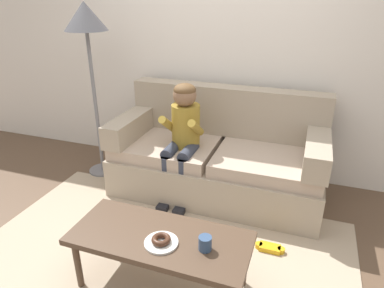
# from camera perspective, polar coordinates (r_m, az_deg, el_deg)

# --- Properties ---
(ground) EXTENTS (10.00, 10.00, 0.00)m
(ground) POSITION_cam_1_polar(r_m,az_deg,el_deg) (2.89, -3.36, -15.35)
(ground) COLOR brown
(wall_back) EXTENTS (8.00, 0.10, 2.80)m
(wall_back) POSITION_cam_1_polar(r_m,az_deg,el_deg) (3.59, 5.09, 17.04)
(wall_back) COLOR silver
(wall_back) RESTS_ON ground
(area_rug) EXTENTS (2.82, 1.84, 0.01)m
(area_rug) POSITION_cam_1_polar(r_m,az_deg,el_deg) (2.71, -5.50, -18.37)
(area_rug) COLOR tan
(area_rug) RESTS_ON ground
(couch) EXTENTS (1.96, 0.90, 0.99)m
(couch) POSITION_cam_1_polar(r_m,az_deg,el_deg) (3.34, 4.38, -2.29)
(couch) COLOR tan
(couch) RESTS_ON ground
(coffee_table) EXTENTS (1.15, 0.50, 0.42)m
(coffee_table) POSITION_cam_1_polar(r_m,az_deg,el_deg) (2.27, -5.34, -15.86)
(coffee_table) COLOR #4C3828
(coffee_table) RESTS_ON ground
(person_child) EXTENTS (0.34, 0.58, 1.10)m
(person_child) POSITION_cam_1_polar(r_m,az_deg,el_deg) (3.11, -1.54, 2.10)
(person_child) COLOR olive
(person_child) RESTS_ON ground
(plate) EXTENTS (0.21, 0.21, 0.01)m
(plate) POSITION_cam_1_polar(r_m,az_deg,el_deg) (2.18, -5.15, -16.08)
(plate) COLOR white
(plate) RESTS_ON coffee_table
(donut) EXTENTS (0.14, 0.14, 0.04)m
(donut) POSITION_cam_1_polar(r_m,az_deg,el_deg) (2.16, -5.18, -15.57)
(donut) COLOR #422619
(donut) RESTS_ON plate
(mug) EXTENTS (0.08, 0.08, 0.09)m
(mug) POSITION_cam_1_polar(r_m,az_deg,el_deg) (2.11, 2.20, -16.22)
(mug) COLOR #334C72
(mug) RESTS_ON coffee_table
(toy_controller) EXTENTS (0.23, 0.09, 0.05)m
(toy_controller) POSITION_cam_1_polar(r_m,az_deg,el_deg) (2.81, 12.84, -16.63)
(toy_controller) COLOR gold
(toy_controller) RESTS_ON ground
(floor_lamp) EXTENTS (0.41, 0.41, 1.76)m
(floor_lamp) POSITION_cam_1_polar(r_m,az_deg,el_deg) (3.51, -17.18, 17.69)
(floor_lamp) COLOR slate
(floor_lamp) RESTS_ON ground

